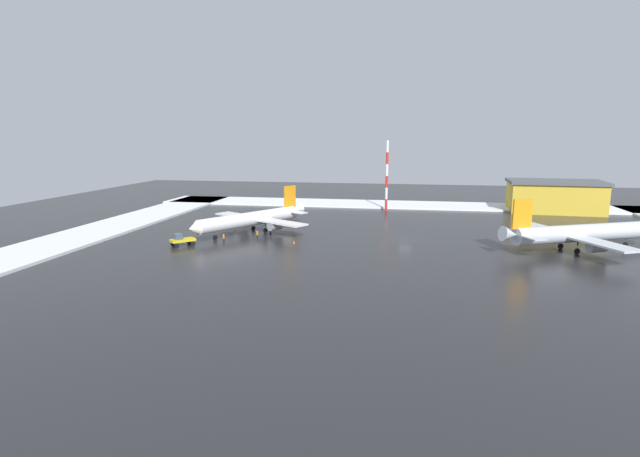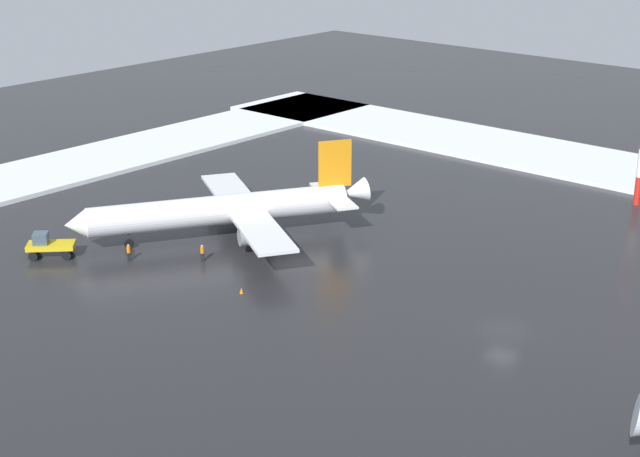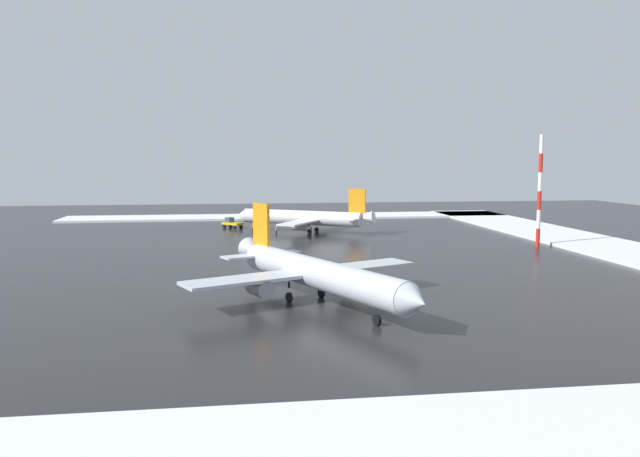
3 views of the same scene
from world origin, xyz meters
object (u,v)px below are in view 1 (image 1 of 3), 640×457
(ground_crew_beside_wing, at_px, (257,234))
(antenna_mast, at_px, (387,176))
(ground_crew_near_tug, at_px, (270,228))
(cargo_hangar, at_px, (555,196))
(ground_crew_by_nose_gear, at_px, (224,238))
(traffic_cone_near_nose, at_px, (235,229))
(airplane_foreground_jet, at_px, (579,233))
(airplane_parked_starboard, at_px, (252,219))
(traffic_cone_mid_line, at_px, (294,242))
(pushback_tug, at_px, (181,240))

(ground_crew_beside_wing, height_order, antenna_mast, antenna_mast)
(ground_crew_near_tug, distance_m, cargo_hangar, 82.29)
(ground_crew_by_nose_gear, distance_m, traffic_cone_near_nose, 13.12)
(airplane_foreground_jet, relative_size, ground_crew_beside_wing, 18.68)
(antenna_mast, bearing_deg, ground_crew_beside_wing, 61.40)
(airplane_foreground_jet, distance_m, ground_crew_beside_wing, 61.84)
(airplane_parked_starboard, relative_size, ground_crew_beside_wing, 16.76)
(traffic_cone_mid_line, bearing_deg, ground_crew_beside_wing, -19.60)
(ground_crew_near_tug, bearing_deg, antenna_mast, 118.87)
(traffic_cone_near_nose, xyz_separation_m, traffic_cone_mid_line, (-16.33, 11.26, 0.00))
(airplane_foreground_jet, distance_m, pushback_tug, 74.76)
(pushback_tug, relative_size, cargo_hangar, 0.19)
(ground_crew_by_nose_gear, xyz_separation_m, antenna_mast, (-29.88, -49.32, 8.91))
(ground_crew_near_tug, distance_m, antenna_mast, 45.24)
(ground_crew_near_tug, relative_size, cargo_hangar, 0.07)
(airplane_foreground_jet, height_order, ground_crew_beside_wing, airplane_foreground_jet)
(airplane_foreground_jet, distance_m, traffic_cone_near_nose, 70.23)
(ground_crew_by_nose_gear, bearing_deg, pushback_tug, -117.49)
(airplane_parked_starboard, relative_size, traffic_cone_mid_line, 52.12)
(airplane_foreground_jet, bearing_deg, ground_crew_near_tug, 148.46)
(ground_crew_by_nose_gear, bearing_deg, ground_crew_near_tug, 91.11)
(airplane_foreground_jet, bearing_deg, pushback_tug, 162.10)
(ground_crew_beside_wing, height_order, ground_crew_near_tug, same)
(cargo_hangar, xyz_separation_m, traffic_cone_mid_line, (62.26, 53.40, -4.17))
(ground_crew_by_nose_gear, xyz_separation_m, cargo_hangar, (-76.23, -55.03, 3.47))
(ground_crew_beside_wing, bearing_deg, airplane_foreground_jet, 35.92)
(airplane_parked_starboard, distance_m, traffic_cone_mid_line, 14.95)
(pushback_tug, xyz_separation_m, ground_crew_beside_wing, (-12.38, -9.11, -0.31))
(ground_crew_by_nose_gear, xyz_separation_m, traffic_cone_mid_line, (-13.97, -1.63, -0.70))
(ground_crew_beside_wing, height_order, traffic_cone_mid_line, ground_crew_beside_wing)
(pushback_tug, relative_size, traffic_cone_near_nose, 8.77)
(ground_crew_near_tug, height_order, antenna_mast, antenna_mast)
(airplane_foreground_jet, bearing_deg, airplane_parked_starboard, 149.61)
(pushback_tug, height_order, traffic_cone_mid_line, pushback_tug)
(ground_crew_near_tug, bearing_deg, traffic_cone_mid_line, 8.01)
(pushback_tug, relative_size, ground_crew_beside_wing, 2.82)
(pushback_tug, bearing_deg, ground_crew_beside_wing, 170.74)
(pushback_tug, xyz_separation_m, traffic_cone_near_nose, (-4.50, -17.36, -1.01))
(traffic_cone_near_nose, height_order, traffic_cone_mid_line, same)
(ground_crew_beside_wing, bearing_deg, cargo_hangar, 71.40)
(traffic_cone_mid_line, bearing_deg, cargo_hangar, -139.38)
(ground_crew_by_nose_gear, distance_m, ground_crew_near_tug, 13.34)
(airplane_parked_starboard, relative_size, pushback_tug, 5.94)
(ground_crew_by_nose_gear, relative_size, cargo_hangar, 0.07)
(ground_crew_beside_wing, relative_size, antenna_mast, 0.09)
(ground_crew_beside_wing, bearing_deg, traffic_cone_near_nose, 169.63)
(cargo_hangar, height_order, traffic_cone_near_nose, cargo_hangar)
(cargo_hangar, bearing_deg, traffic_cone_near_nose, 31.58)
(antenna_mast, relative_size, traffic_cone_near_nose, 35.93)
(ground_crew_by_nose_gear, distance_m, traffic_cone_mid_line, 14.08)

